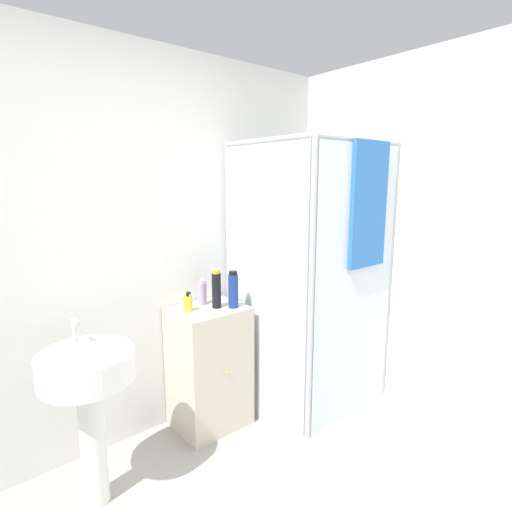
% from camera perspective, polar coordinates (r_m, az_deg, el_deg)
% --- Properties ---
extents(wall_back, '(6.40, 0.06, 2.50)m').
position_cam_1_polar(wall_back, '(2.58, -19.79, 0.50)').
color(wall_back, white).
rests_on(wall_back, ground_plane).
extents(shower_enclosure, '(0.86, 0.89, 1.94)m').
position_cam_1_polar(shower_enclosure, '(2.98, 7.67, -11.53)').
color(shower_enclosure, white).
rests_on(shower_enclosure, ground_plane).
extents(vanity_cabinet, '(0.48, 0.41, 0.84)m').
position_cam_1_polar(vanity_cabinet, '(2.86, -6.69, -15.45)').
color(vanity_cabinet, beige).
rests_on(vanity_cabinet, ground_plane).
extents(sink, '(0.46, 0.46, 0.98)m').
position_cam_1_polar(sink, '(2.27, -22.85, -16.75)').
color(sink, white).
rests_on(sink, ground_plane).
extents(soap_dispenser, '(0.06, 0.06, 0.13)m').
position_cam_1_polar(soap_dispenser, '(2.63, -9.71, -6.69)').
color(soap_dispenser, yellow).
rests_on(soap_dispenser, vanity_cabinet).
extents(shampoo_bottle_tall_black, '(0.06, 0.06, 0.26)m').
position_cam_1_polar(shampoo_bottle_tall_black, '(2.66, -5.67, -4.76)').
color(shampoo_bottle_tall_black, black).
rests_on(shampoo_bottle_tall_black, vanity_cabinet).
extents(shampoo_bottle_blue, '(0.07, 0.07, 0.25)m').
position_cam_1_polar(shampoo_bottle_blue, '(2.66, -3.27, -4.85)').
color(shampoo_bottle_blue, navy).
rests_on(shampoo_bottle_blue, vanity_cabinet).
extents(lotion_bottle_white, '(0.06, 0.06, 0.18)m').
position_cam_1_polar(lotion_bottle_white, '(2.75, -7.71, -5.30)').
color(lotion_bottle_white, '#B299C6').
rests_on(lotion_bottle_white, vanity_cabinet).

